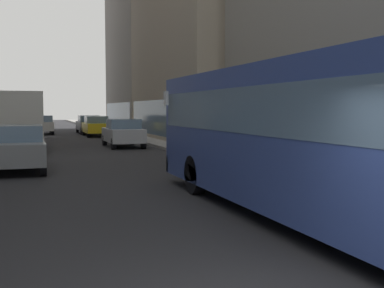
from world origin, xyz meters
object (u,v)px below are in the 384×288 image
car_yellow_taxi (96,126)px  car_silver_sedan (123,133)px  car_black_suv (89,124)px  box_truck (19,119)px  car_grey_wagon (16,147)px  pedestrian_with_handbag (331,148)px  car_white_van (42,125)px  transit_bus (311,130)px

car_yellow_taxi → car_silver_sedan: same height
car_black_suv → box_truck: box_truck is taller
car_black_suv → car_silver_sedan: same height
car_grey_wagon → pedestrian_with_handbag: (9.08, -5.85, 0.19)m
pedestrian_with_handbag → car_grey_wagon: bearing=147.2°
car_yellow_taxi → car_black_suv: bearing=90.0°
car_silver_sedan → box_truck: box_truck is taller
car_white_van → box_truck: 16.16m
car_white_van → box_truck: size_ratio=0.54×
car_white_van → pedestrian_with_handbag: (7.48, -31.57, 0.19)m
car_black_suv → car_silver_sedan: 16.32m
car_white_van → box_truck: (-1.60, -16.06, 0.84)m
pedestrian_with_handbag → box_truck: bearing=120.4°
car_white_van → car_grey_wagon: bearing=-93.6°
car_black_suv → pedestrian_with_handbag: (3.48, -31.31, 0.19)m
car_black_suv → car_silver_sedan: size_ratio=1.15×
car_grey_wagon → car_silver_sedan: same height
transit_bus → car_black_suv: bearing=90.0°
car_silver_sedan → box_truck: size_ratio=0.53×
car_black_suv → box_truck: size_ratio=0.61×
car_grey_wagon → transit_bus: bearing=-61.0°
car_silver_sedan → box_truck: 5.69m
car_white_van → car_silver_sedan: (4.00, -16.58, -0.00)m
car_yellow_taxi → car_grey_wagon: same height
transit_bus → car_black_suv: 35.55m
transit_bus → car_white_van: transit_bus is taller
car_yellow_taxi → car_grey_wagon: 21.41m
car_grey_wagon → pedestrian_with_handbag: 10.80m
transit_bus → car_black_suv: transit_bus is taller
car_yellow_taxi → box_truck: 12.38m
car_white_van → box_truck: bearing=-95.7°
box_truck → pedestrian_with_handbag: 17.98m
car_black_suv → car_silver_sedan: bearing=-90.0°
car_black_suv → car_silver_sedan: (-0.00, -16.32, -0.00)m
car_white_van → pedestrian_with_handbag: pedestrian_with_handbag is taller
box_truck → transit_bus: bearing=-74.2°
car_grey_wagon → car_silver_sedan: 10.72m
car_white_van → car_black_suv: bearing=-3.7°
car_yellow_taxi → car_white_van: (-4.00, 5.05, -0.00)m
car_black_suv → box_truck: (-5.60, -15.80, 0.84)m
car_grey_wagon → box_truck: bearing=90.0°
transit_bus → box_truck: bearing=105.8°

